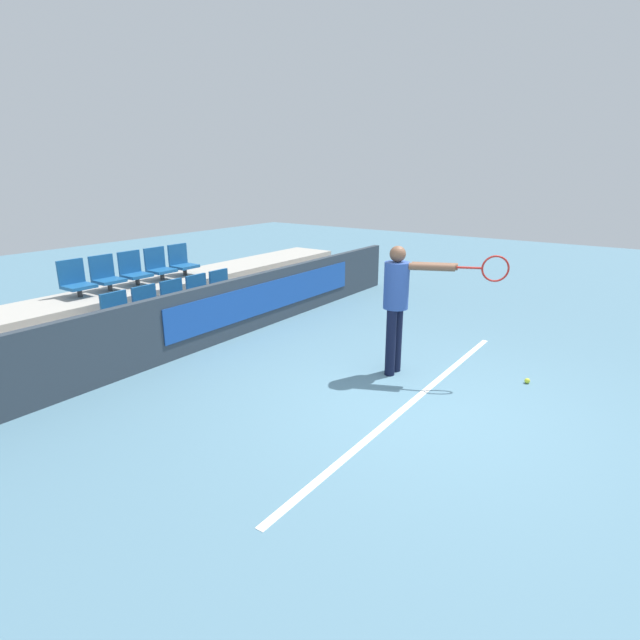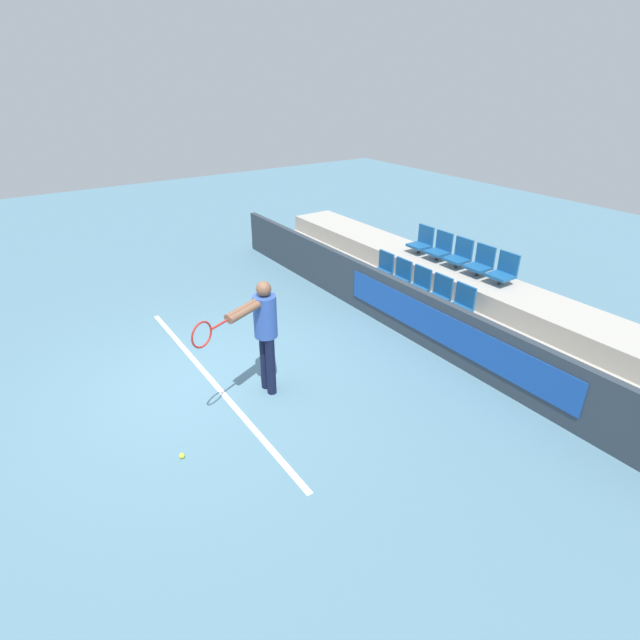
{
  "view_description": "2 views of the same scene",
  "coord_description": "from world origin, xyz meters",
  "px_view_note": "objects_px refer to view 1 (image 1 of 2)",
  "views": [
    {
      "loc": [
        -4.87,
        -2.04,
        2.54
      ],
      "look_at": [
        0.28,
        1.61,
        0.65
      ],
      "focal_mm": 28.0,
      "sensor_mm": 36.0,
      "label": 1
    },
    {
      "loc": [
        5.95,
        -2.02,
        4.1
      ],
      "look_at": [
        0.39,
        1.75,
        0.72
      ],
      "focal_mm": 28.0,
      "sensor_mm": 36.0,
      "label": 2
    }
  ],
  "objects_px": {
    "stadium_chair_9": "(182,262)",
    "tennis_player": "(401,297)",
    "stadium_chair_3": "(201,294)",
    "stadium_chair_7": "(134,270)",
    "stadium_chair_0": "(119,314)",
    "stadium_chair_1": "(149,307)",
    "stadium_chair_8": "(159,266)",
    "stadium_chair_4": "(223,288)",
    "stadium_chair_2": "(176,300)",
    "stadium_chair_6": "(106,275)",
    "stadium_chair_5": "(76,281)",
    "tennis_ball": "(527,381)"
  },
  "relations": [
    {
      "from": "stadium_chair_9",
      "to": "tennis_player",
      "type": "distance_m",
      "value": 4.58
    },
    {
      "from": "stadium_chair_3",
      "to": "stadium_chair_7",
      "type": "xyz_separation_m",
      "value": [
        -0.5,
        1.04,
        0.36
      ]
    },
    {
      "from": "stadium_chair_0",
      "to": "stadium_chair_9",
      "type": "distance_m",
      "value": 2.29
    },
    {
      "from": "stadium_chair_1",
      "to": "tennis_player",
      "type": "xyz_separation_m",
      "value": [
        1.17,
        -3.53,
        0.43
      ]
    },
    {
      "from": "stadium_chair_0",
      "to": "stadium_chair_7",
      "type": "xyz_separation_m",
      "value": [
        1.0,
        1.04,
        0.36
      ]
    },
    {
      "from": "stadium_chair_7",
      "to": "stadium_chair_8",
      "type": "distance_m",
      "value": 0.5
    },
    {
      "from": "stadium_chair_0",
      "to": "stadium_chair_3",
      "type": "relative_size",
      "value": 1.0
    },
    {
      "from": "stadium_chair_4",
      "to": "stadium_chair_2",
      "type": "bearing_deg",
      "value": 180.0
    },
    {
      "from": "stadium_chair_6",
      "to": "stadium_chair_0",
      "type": "bearing_deg",
      "value": -115.85
    },
    {
      "from": "stadium_chair_0",
      "to": "stadium_chair_9",
      "type": "height_order",
      "value": "stadium_chair_9"
    },
    {
      "from": "stadium_chair_0",
      "to": "tennis_player",
      "type": "distance_m",
      "value": 3.93
    },
    {
      "from": "stadium_chair_0",
      "to": "stadium_chair_5",
      "type": "bearing_deg",
      "value": 90.0
    },
    {
      "from": "stadium_chair_5",
      "to": "tennis_player",
      "type": "bearing_deg",
      "value": -69.92
    },
    {
      "from": "stadium_chair_2",
      "to": "stadium_chair_4",
      "type": "relative_size",
      "value": 1.0
    },
    {
      "from": "stadium_chair_1",
      "to": "stadium_chair_6",
      "type": "bearing_deg",
      "value": 90.0
    },
    {
      "from": "stadium_chair_8",
      "to": "stadium_chair_9",
      "type": "height_order",
      "value": "same"
    },
    {
      "from": "stadium_chair_7",
      "to": "tennis_ball",
      "type": "height_order",
      "value": "stadium_chair_7"
    },
    {
      "from": "stadium_chair_3",
      "to": "stadium_chair_4",
      "type": "bearing_deg",
      "value": 0.0
    },
    {
      "from": "stadium_chair_2",
      "to": "stadium_chair_9",
      "type": "distance_m",
      "value": 1.49
    },
    {
      "from": "stadium_chair_8",
      "to": "stadium_chair_6",
      "type": "bearing_deg",
      "value": 180.0
    },
    {
      "from": "stadium_chair_9",
      "to": "tennis_ball",
      "type": "xyz_separation_m",
      "value": [
        0.3,
        -6.04,
        -0.93
      ]
    },
    {
      "from": "stadium_chair_2",
      "to": "stadium_chair_6",
      "type": "bearing_deg",
      "value": 115.85
    },
    {
      "from": "stadium_chair_4",
      "to": "tennis_player",
      "type": "height_order",
      "value": "tennis_player"
    },
    {
      "from": "stadium_chair_4",
      "to": "stadium_chair_7",
      "type": "bearing_deg",
      "value": 134.1
    },
    {
      "from": "stadium_chair_4",
      "to": "stadium_chair_1",
      "type": "bearing_deg",
      "value": 180.0
    },
    {
      "from": "stadium_chair_7",
      "to": "tennis_player",
      "type": "xyz_separation_m",
      "value": [
        0.67,
        -4.57,
        0.07
      ]
    },
    {
      "from": "stadium_chair_4",
      "to": "stadium_chair_6",
      "type": "bearing_deg",
      "value": 145.48
    },
    {
      "from": "stadium_chair_1",
      "to": "stadium_chair_6",
      "type": "distance_m",
      "value": 1.1
    },
    {
      "from": "stadium_chair_5",
      "to": "stadium_chair_8",
      "type": "xyz_separation_m",
      "value": [
        1.51,
        0.0,
        0.0
      ]
    },
    {
      "from": "stadium_chair_1",
      "to": "stadium_chair_9",
      "type": "height_order",
      "value": "stadium_chair_9"
    },
    {
      "from": "stadium_chair_1",
      "to": "stadium_chair_9",
      "type": "distance_m",
      "value": 1.86
    },
    {
      "from": "stadium_chair_7",
      "to": "tennis_ball",
      "type": "bearing_deg",
      "value": -77.86
    },
    {
      "from": "stadium_chair_5",
      "to": "tennis_ball",
      "type": "bearing_deg",
      "value": -69.13
    },
    {
      "from": "stadium_chair_6",
      "to": "stadium_chair_7",
      "type": "bearing_deg",
      "value": 0.0
    },
    {
      "from": "stadium_chair_4",
      "to": "tennis_player",
      "type": "distance_m",
      "value": 3.58
    },
    {
      "from": "stadium_chair_5",
      "to": "stadium_chair_9",
      "type": "distance_m",
      "value": 2.01
    },
    {
      "from": "stadium_chair_0",
      "to": "stadium_chair_5",
      "type": "height_order",
      "value": "stadium_chair_5"
    },
    {
      "from": "tennis_ball",
      "to": "stadium_chair_4",
      "type": "bearing_deg",
      "value": 93.38
    },
    {
      "from": "stadium_chair_1",
      "to": "stadium_chair_3",
      "type": "height_order",
      "value": "same"
    },
    {
      "from": "stadium_chair_5",
      "to": "stadium_chair_8",
      "type": "bearing_deg",
      "value": 0.0
    },
    {
      "from": "stadium_chair_3",
      "to": "stadium_chair_8",
      "type": "height_order",
      "value": "stadium_chair_8"
    },
    {
      "from": "stadium_chair_0",
      "to": "stadium_chair_6",
      "type": "distance_m",
      "value": 1.21
    },
    {
      "from": "stadium_chair_3",
      "to": "stadium_chair_8",
      "type": "distance_m",
      "value": 1.1
    },
    {
      "from": "stadium_chair_1",
      "to": "stadium_chair_8",
      "type": "relative_size",
      "value": 1.0
    },
    {
      "from": "stadium_chair_3",
      "to": "stadium_chair_6",
      "type": "distance_m",
      "value": 1.49
    },
    {
      "from": "stadium_chair_1",
      "to": "tennis_ball",
      "type": "bearing_deg",
      "value": -70.2
    },
    {
      "from": "stadium_chair_6",
      "to": "stadium_chair_9",
      "type": "distance_m",
      "value": 1.51
    },
    {
      "from": "stadium_chair_4",
      "to": "tennis_ball",
      "type": "relative_size",
      "value": 8.37
    },
    {
      "from": "stadium_chair_0",
      "to": "stadium_chair_8",
      "type": "height_order",
      "value": "stadium_chair_8"
    },
    {
      "from": "stadium_chair_1",
      "to": "stadium_chair_3",
      "type": "bearing_deg",
      "value": 0.0
    }
  ]
}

